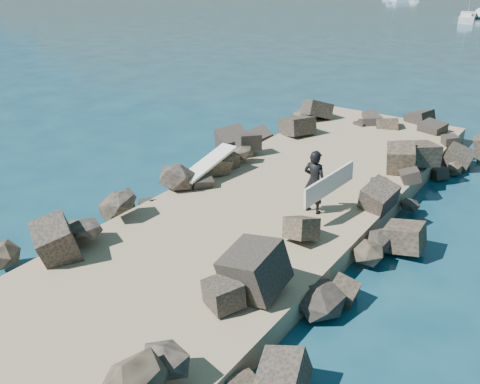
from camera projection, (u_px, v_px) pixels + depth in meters
The scene contains 7 objects.
ground at pixel (260, 227), 15.44m from camera, with size 800.00×800.00×0.00m, color #0F384C.
jetty at pixel (218, 247), 13.82m from camera, with size 6.00×26.00×0.60m, color #8C7759.
riprap_left at pixel (149, 205), 15.60m from camera, with size 2.60×22.00×1.00m, color black.
riprap_right at pixel (329, 267), 12.62m from camera, with size 2.60×22.00×1.00m, color black.
surfboard_resting at pixel (208, 166), 16.97m from camera, with size 0.58×2.31×0.08m, color white.
surfer_with_board at pixel (316, 182), 14.61m from camera, with size 0.99×2.25×1.82m.
sailboat_a at pixel (467, 17), 58.25m from camera, with size 2.73×6.99×8.26m.
Camera 1 is at (7.23, -11.54, 7.38)m, focal length 40.00 mm.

